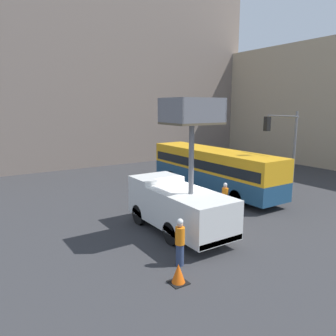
{
  "coord_description": "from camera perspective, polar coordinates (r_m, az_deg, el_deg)",
  "views": [
    {
      "loc": [
        -9.71,
        -12.97,
        6.2
      ],
      "look_at": [
        -0.85,
        0.62,
        3.13
      ],
      "focal_mm": 35.0,
      "sensor_mm": 36.0,
      "label": 1
    }
  ],
  "objects": [
    {
      "name": "traffic_light_pole",
      "position": [
        22.92,
        19.66,
        4.39
      ],
      "size": [
        2.81,
        2.56,
        5.85
      ],
      "color": "slate",
      "rests_on": "ground_plane"
    },
    {
      "name": "utility_truck",
      "position": [
        16.13,
        1.82,
        -6.05
      ],
      "size": [
        2.43,
        6.2,
        6.55
      ],
      "color": "silver",
      "rests_on": "ground_plane"
    },
    {
      "name": "traffic_cone_near_truck",
      "position": [
        12.2,
        1.82,
        -17.96
      ],
      "size": [
        0.64,
        0.64,
        0.73
      ],
      "color": "black",
      "rests_on": "ground_plane"
    },
    {
      "name": "city_bus",
      "position": [
        24.0,
        7.84,
        0.16
      ],
      "size": [
        2.6,
        11.64,
        3.11
      ],
      "rotation": [
        0.0,
        0.0,
        1.78
      ],
      "color": "navy",
      "rests_on": "ground_plane"
    },
    {
      "name": "ground_plane",
      "position": [
        17.34,
        3.51,
        -10.23
      ],
      "size": [
        120.0,
        120.0,
        0.0
      ],
      "primitive_type": "plane",
      "color": "#333335"
    },
    {
      "name": "building_backdrop_far",
      "position": [
        38.44,
        -19.06,
        15.4
      ],
      "size": [
        44.0,
        10.0,
        19.41
      ],
      "color": "gray",
      "rests_on": "ground_plane"
    },
    {
      "name": "road_worker_directing",
      "position": [
        19.77,
        9.88,
        -5.05
      ],
      "size": [
        0.38,
        0.38,
        1.76
      ],
      "rotation": [
        0.0,
        0.0,
        2.38
      ],
      "color": "navy",
      "rests_on": "ground_plane"
    },
    {
      "name": "road_worker_near_truck",
      "position": [
        13.11,
        2.09,
        -12.74
      ],
      "size": [
        0.38,
        0.38,
        1.93
      ],
      "rotation": [
        0.0,
        0.0,
        0.85
      ],
      "color": "navy",
      "rests_on": "ground_plane"
    }
  ]
}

